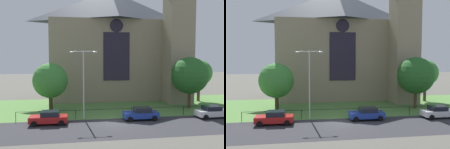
# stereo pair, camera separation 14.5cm
# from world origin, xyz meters

# --- Properties ---
(ground) EXTENTS (160.00, 160.00, 0.00)m
(ground) POSITION_xyz_m (0.00, 10.00, 0.00)
(ground) COLOR #56544C
(road_asphalt) EXTENTS (120.00, 8.00, 0.01)m
(road_asphalt) POSITION_xyz_m (0.00, -2.00, 0.00)
(road_asphalt) COLOR #2D2D33
(road_asphalt) RESTS_ON ground
(grass_verge) EXTENTS (120.00, 20.00, 0.01)m
(grass_verge) POSITION_xyz_m (0.00, 8.00, 0.00)
(grass_verge) COLOR #517F3D
(grass_verge) RESTS_ON ground
(church_building) EXTENTS (23.20, 16.20, 26.00)m
(church_building) POSITION_xyz_m (3.44, 18.56, 10.27)
(church_building) COLOR gray
(church_building) RESTS_ON ground
(iron_railing) EXTENTS (28.07, 0.07, 1.13)m
(iron_railing) POSITION_xyz_m (2.67, 2.50, 0.96)
(iron_railing) COLOR black
(iron_railing) RESTS_ON ground
(tree_left_near) EXTENTS (4.90, 4.90, 6.75)m
(tree_left_near) POSITION_xyz_m (-7.73, 7.91, 4.29)
(tree_left_near) COLOR #423021
(tree_left_near) RESTS_ON ground
(tree_right_far) EXTENTS (4.42, 4.42, 7.12)m
(tree_right_far) POSITION_xyz_m (16.87, 11.96, 4.88)
(tree_right_far) COLOR brown
(tree_right_far) RESTS_ON ground
(tree_right_near) EXTENTS (5.43, 5.43, 7.61)m
(tree_right_near) POSITION_xyz_m (12.40, 6.42, 4.88)
(tree_right_near) COLOR #4C3823
(tree_right_near) RESTS_ON ground
(streetlamp_near) EXTENTS (3.37, 0.26, 8.44)m
(streetlamp_near) POSITION_xyz_m (-3.34, 2.40, 5.35)
(streetlamp_near) COLOR #B2B2B7
(streetlamp_near) RESTS_ON ground
(parked_car_red) EXTENTS (4.26, 2.15, 1.51)m
(parked_car_red) POSITION_xyz_m (-7.35, 0.59, 0.74)
(parked_car_red) COLOR #B21919
(parked_car_red) RESTS_ON ground
(parked_car_blue) EXTENTS (4.23, 2.08, 1.51)m
(parked_car_blue) POSITION_xyz_m (3.48, 0.96, 0.74)
(parked_car_blue) COLOR #1E3899
(parked_car_blue) RESTS_ON ground
(parked_car_white) EXTENTS (4.21, 2.04, 1.51)m
(parked_car_white) POSITION_xyz_m (12.62, 0.51, 0.74)
(parked_car_white) COLOR silver
(parked_car_white) RESTS_ON ground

